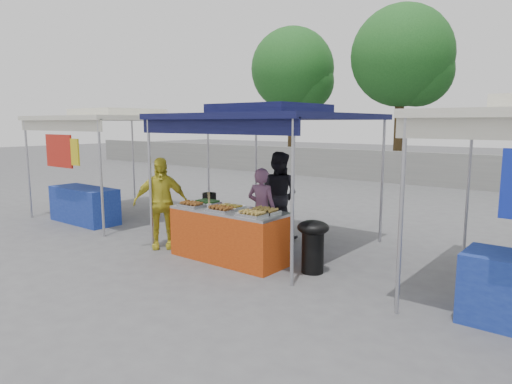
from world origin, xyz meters
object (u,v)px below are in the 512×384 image
Objects in this scene: wok_burner at (313,242)px; customer_person at (161,203)px; vendor_table at (230,234)px; cooking_pot at (209,197)px; vendor_woman at (262,210)px; helper_man at (278,195)px.

customer_person is (-2.88, -0.50, 0.34)m from wok_burner.
cooking_pot is (-0.81, 0.37, 0.50)m from vendor_table.
wok_burner is at bearing -36.74° from customer_person.
vendor_woman is at bearing 84.53° from vendor_table.
wok_burner is 1.46m from vendor_woman.
cooking_pot is at bearing -160.77° from wok_burner.
vendor_table is at bearing -147.40° from wok_burner.
vendor_table is at bearing -37.99° from customer_person.
vendor_table is 1.52m from customer_person.
wok_burner is at bearing 11.10° from vendor_table.
cooking_pot is 0.17× the size of vendor_woman.
vendor_woman reaches higher than wok_burner.
wok_burner is (2.24, -0.09, -0.44)m from cooking_pot.
vendor_table is 1.17× the size of helper_man.
helper_man reaches higher than wok_burner.
vendor_woman reaches higher than vendor_table.
customer_person is at bearing 46.47° from helper_man.
cooking_pot reaches higher than wok_burner.
helper_man is at bearing 96.83° from vendor_table.
vendor_table is at bearing 73.94° from vendor_woman.
wok_burner is 0.55× the size of vendor_woman.
vendor_table is 1.45m from wok_burner.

